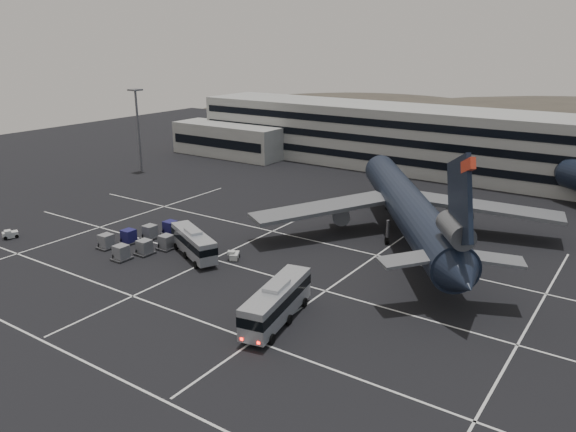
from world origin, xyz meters
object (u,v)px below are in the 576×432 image
at_px(trijet_main, 408,207).
at_px(bus_far, 194,242).
at_px(bus_near, 277,301).
at_px(tug_a, 10,234).
at_px(uld_cluster, 147,239).

bearing_deg(trijet_main, bus_far, -168.67).
bearing_deg(trijet_main, bus_near, -127.62).
distance_m(bus_far, tug_a, 30.14).
xyz_separation_m(bus_far, tug_a, (-28.34, -10.15, -1.55)).
xyz_separation_m(trijet_main, uld_cluster, (-30.20, -23.43, -4.24)).
distance_m(trijet_main, uld_cluster, 38.46).
bearing_deg(tug_a, trijet_main, 56.67).
height_order(bus_far, tug_a, bus_far).
distance_m(tug_a, uld_cluster, 21.92).
bearing_deg(bus_near, tug_a, 170.61).
height_order(bus_far, uld_cluster, bus_far).
bearing_deg(trijet_main, tug_a, 178.28).
bearing_deg(bus_near, trijet_main, 76.36).
xyz_separation_m(bus_near, bus_far, (-20.23, 8.73, -0.27)).
xyz_separation_m(bus_far, uld_cluster, (-8.55, -0.72, -1.15)).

